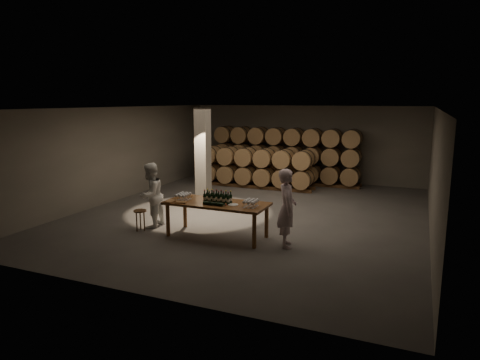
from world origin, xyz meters
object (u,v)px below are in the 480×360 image
at_px(person_man, 287,208).
at_px(person_woman, 151,195).
at_px(plate, 233,205).
at_px(bottle_cluster, 218,198).
at_px(stool, 140,214).
at_px(tasting_table, 217,206).
at_px(notebook_near, 181,202).

xyz_separation_m(person_man, person_woman, (-3.88, 0.10, -0.05)).
bearing_deg(person_woman, plate, 84.45).
height_order(bottle_cluster, stool, bottle_cluster).
distance_m(person_man, person_woman, 3.88).
height_order(tasting_table, stool, tasting_table).
relative_size(stool, person_woman, 0.32).
relative_size(bottle_cluster, notebook_near, 2.84).
xyz_separation_m(notebook_near, stool, (-1.30, 0.05, -0.46)).
xyz_separation_m(bottle_cluster, plate, (0.46, -0.08, -0.11)).
height_order(tasting_table, bottle_cluster, bottle_cluster).
relative_size(tasting_table, person_man, 1.39).
xyz_separation_m(plate, notebook_near, (-1.30, -0.28, 0.01)).
distance_m(plate, stool, 2.65).
bearing_deg(tasting_table, bottle_cluster, -23.06).
bearing_deg(tasting_table, plate, -10.95).
bearing_deg(stool, plate, 5.13).
xyz_separation_m(notebook_near, person_man, (2.64, 0.37, 0.02)).
xyz_separation_m(bottle_cluster, person_man, (1.80, 0.01, -0.08)).
bearing_deg(bottle_cluster, person_woman, 177.22).
bearing_deg(tasting_table, stool, -171.13).
bearing_deg(person_man, tasting_table, 68.64).
bearing_deg(plate, person_woman, 175.89).
xyz_separation_m(tasting_table, notebook_near, (-0.80, -0.38, 0.12)).
height_order(stool, person_woman, person_woman).
relative_size(plate, stool, 0.46).
height_order(person_man, person_woman, person_man).
height_order(stool, person_man, person_man).
distance_m(tasting_table, stool, 2.16).
bearing_deg(person_woman, tasting_table, 86.13).
bearing_deg(bottle_cluster, person_man, 0.17).
bearing_deg(tasting_table, person_man, -0.26).
distance_m(notebook_near, person_woman, 1.32).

